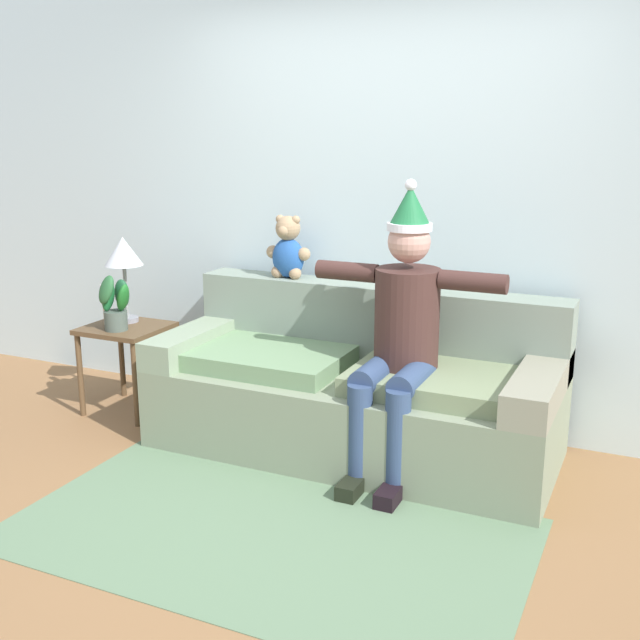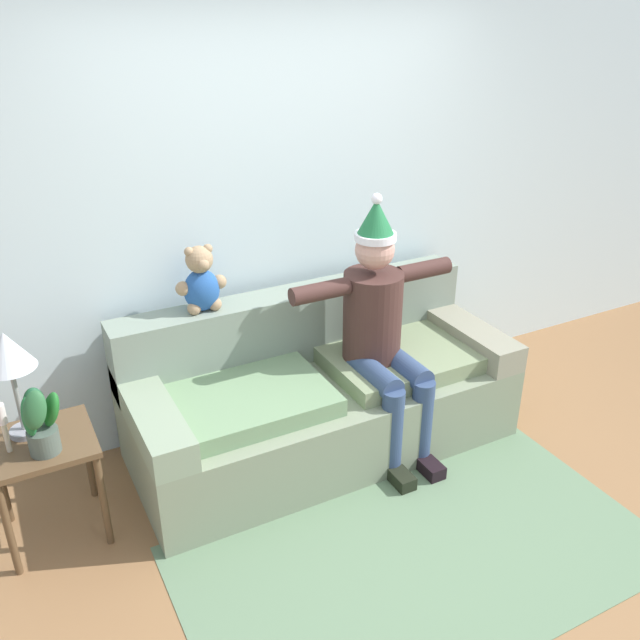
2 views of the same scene
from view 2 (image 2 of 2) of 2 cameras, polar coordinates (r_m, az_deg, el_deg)
The scene contains 10 objects.
ground_plane at distance 3.57m, azimuth 7.83°, elevation -18.36°, with size 10.00×10.00×0.00m, color olive.
back_wall at distance 4.07m, azimuth -3.73°, elevation 9.75°, with size 7.00×0.10×2.70m, color silver.
couch at distance 4.03m, azimuth -0.11°, elevation -6.13°, with size 2.23×0.94×0.88m.
person_seated at distance 3.83m, azimuth 5.17°, elevation -0.63°, with size 1.02×0.77×1.52m.
teddy_bear at distance 3.75m, azimuth -10.00°, elevation 3.19°, with size 0.29×0.17×0.38m.
side_table at distance 3.57m, azimuth -22.28°, elevation -10.65°, with size 0.49×0.46×0.56m.
table_lamp at distance 3.39m, azimuth -24.86°, elevation -2.76°, with size 0.24×0.24×0.55m.
potted_plant at distance 3.35m, azimuth -22.58°, elevation -7.89°, with size 0.21×0.23×0.36m.
candle_tall at distance 3.41m, azimuth -25.22°, elevation -7.76°, with size 0.04×0.04×0.25m.
area_rug at distance 3.53m, azimuth 8.49°, elevation -18.97°, with size 2.32×1.32×0.01m, color slate.
Camera 2 is at (-1.59, -2.02, 2.47)m, focal length 37.91 mm.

